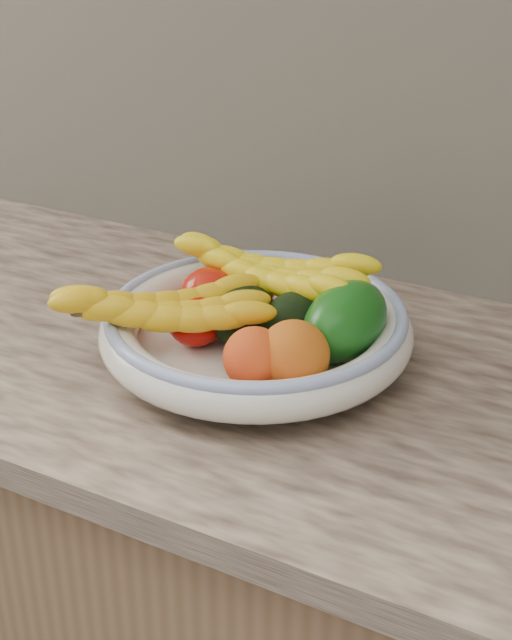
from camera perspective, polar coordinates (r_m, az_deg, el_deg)
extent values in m
cube|color=brown|center=(1.44, 0.40, -18.77)|extent=(2.40, 0.62, 0.86)
cube|color=tan|center=(1.16, 0.47, -3.12)|extent=(2.44, 0.66, 0.04)
cube|color=beige|center=(1.32, 6.90, 13.23)|extent=(2.40, 0.02, 0.50)
cylinder|color=silver|center=(1.13, 0.00, -2.35)|extent=(0.13, 0.13, 0.02)
cylinder|color=silver|center=(1.12, 0.00, -1.73)|extent=(0.32, 0.32, 0.01)
torus|color=silver|center=(1.11, 0.00, -0.55)|extent=(0.39, 0.39, 0.05)
torus|color=#3C5AA9|center=(1.10, 0.00, 0.46)|extent=(0.37, 0.37, 0.02)
ellipsoid|color=#FE5605|center=(1.20, 0.13, 2.04)|extent=(0.06, 0.06, 0.05)
ellipsoid|color=#FC5205|center=(1.19, 3.47, 1.81)|extent=(0.06, 0.06, 0.04)
ellipsoid|color=#B1160A|center=(1.16, -2.97, 1.62)|extent=(0.08, 0.08, 0.07)
ellipsoid|color=#BD0601|center=(1.10, -3.89, -0.04)|extent=(0.09, 0.09, 0.06)
ellipsoid|color=black|center=(1.11, -0.84, 0.34)|extent=(0.08, 0.11, 0.07)
ellipsoid|color=black|center=(1.10, 2.65, 0.12)|extent=(0.11, 0.12, 0.07)
ellipsoid|color=#0F4E0E|center=(1.07, 5.74, -0.08)|extent=(0.13, 0.15, 0.12)
ellipsoid|color=orange|center=(1.01, -0.11, -2.44)|extent=(0.08, 0.08, 0.07)
ellipsoid|color=orange|center=(1.01, 2.43, -2.30)|extent=(0.08, 0.08, 0.08)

